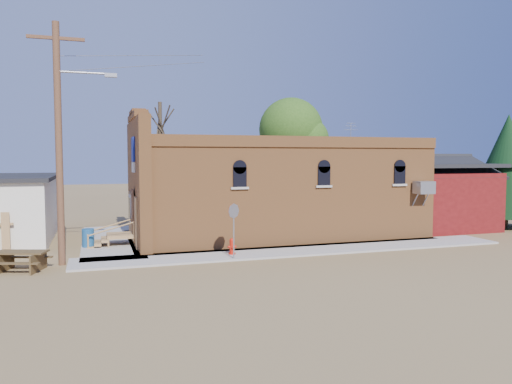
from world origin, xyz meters
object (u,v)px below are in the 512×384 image
object	(u,v)px
utility_pole	(60,138)
stop_sign	(234,216)
brick_bar	(270,190)
picnic_table	(21,258)
fire_hydrant	(232,246)
trash_barrel	(88,238)

from	to	relation	value
utility_pole	stop_sign	distance (m)	7.12
utility_pole	brick_bar	bearing A→B (deg)	23.69
stop_sign	utility_pole	bearing A→B (deg)	159.95
brick_bar	picnic_table	xyz separation A→B (m)	(-11.14, -4.99, -1.87)
picnic_table	fire_hydrant	bearing A→B (deg)	20.32
trash_barrel	picnic_table	distance (m)	4.50
fire_hydrant	trash_barrel	size ratio (longest dim) A/B	0.82
utility_pole	fire_hydrant	distance (m)	7.83
utility_pole	stop_sign	xyz separation A→B (m)	(6.33, -1.20, -3.02)
picnic_table	trash_barrel	bearing A→B (deg)	78.56
fire_hydrant	stop_sign	bearing A→B (deg)	-90.12
utility_pole	trash_barrel	xyz separation A→B (m)	(0.84, 3.22, -4.29)
brick_bar	utility_pole	world-z (taller)	utility_pole
utility_pole	fire_hydrant	world-z (taller)	utility_pole
fire_hydrant	stop_sign	xyz separation A→B (m)	(-0.16, -0.84, 1.34)
brick_bar	fire_hydrant	world-z (taller)	brick_bar
trash_barrel	utility_pole	bearing A→B (deg)	-104.68
fire_hydrant	utility_pole	bearing A→B (deg)	-172.77
utility_pole	picnic_table	world-z (taller)	utility_pole
brick_bar	picnic_table	size ratio (longest dim) A/B	8.04
trash_barrel	stop_sign	bearing A→B (deg)	-38.89
utility_pole	stop_sign	size ratio (longest dim) A/B	4.15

